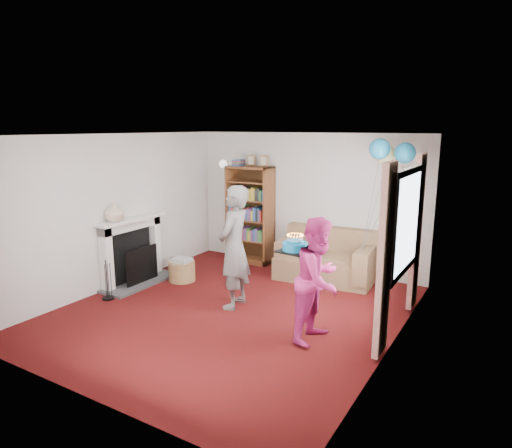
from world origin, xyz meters
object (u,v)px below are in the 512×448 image
Objects in this scene: person_magenta at (319,280)px; person_striped at (234,247)px; bookcase at (251,215)px; birthday_cake at (295,246)px; sofa at (327,260)px.

person_striped is at bearing 80.84° from person_magenta.
birthday_cake is at bearing -48.76° from bookcase.
bookcase reaches higher than person_striped.
person_striped is (-0.69, -1.87, 0.57)m from sofa.
person_magenta is at bearing -6.56° from birthday_cake.
bookcase is at bearing -163.21° from person_striped.
person_striped reaches higher than person_magenta.
person_magenta is 4.17× the size of birthday_cake.
person_striped is at bearing -114.69° from sofa.
bookcase is at bearing 49.67° from person_magenta.
bookcase is at bearing 167.61° from sofa.
person_magenta is (1.47, -0.36, -0.12)m from person_striped.
bookcase is at bearing 131.24° from birthday_cake.
sofa is 2.38m from birthday_cake.
bookcase is 3.23m from birthday_cake.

